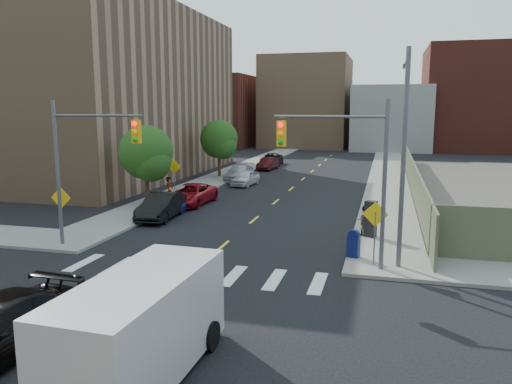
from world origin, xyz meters
The scene contains 29 objects.
ground centered at (0.00, 0.00, 0.00)m, with size 160.00×160.00×0.00m, color black.
sidewalk_nw centered at (-7.75, 41.50, 0.07)m, with size 3.50×73.00×0.15m, color gray.
sidewalk_ne centered at (7.75, 41.50, 0.07)m, with size 3.50×73.00×0.15m, color gray.
fence_north centered at (9.60, 28.00, 1.25)m, with size 0.12×44.00×2.50m, color #555B40.
building_nw centered at (-22.00, 30.00, 8.00)m, with size 22.00×30.00×16.00m, color #8C6B4C.
bg_bldg_west centered at (-22.00, 70.00, 6.00)m, with size 14.00×18.00×12.00m, color #592319.
bg_bldg_midwest centered at (-6.00, 72.00, 7.50)m, with size 14.00×16.00×15.00m, color #8C6B4C.
bg_bldg_center centered at (8.00, 70.00, 5.00)m, with size 12.00×16.00×10.00m, color gray.
bg_bldg_east centered at (22.00, 72.00, 8.00)m, with size 18.00×18.00×16.00m, color #592319.
signal_nw centered at (-5.98, 6.00, 4.53)m, with size 4.59×0.30×7.00m.
signal_ne centered at (5.98, 6.00, 4.53)m, with size 4.59×0.30×7.00m.
streetlight_ne centered at (8.20, 6.90, 5.22)m, with size 0.25×3.70×9.00m.
warn_sign_nw centered at (-7.80, 6.50, 1.99)m, with size 1.06×0.06×2.83m.
warn_sign_ne centered at (7.20, 6.50, 1.99)m, with size 1.06×0.06×2.83m.
warn_sign_midwest centered at (-7.80, 20.00, 1.99)m, with size 1.06×0.06×2.83m.
tree_west_near centered at (-8.00, 16.05, 3.48)m, with size 3.66×3.64×5.52m.
tree_west_far centered at (-8.00, 31.05, 3.48)m, with size 3.66×3.64×5.52m.
parked_car_blue centered at (-5.50, 13.37, 0.62)m, with size 1.46×3.64×1.24m, color navy.
parked_car_black centered at (-5.50, 12.88, 0.78)m, with size 1.64×4.71×1.55m, color black.
parked_car_red centered at (-5.50, 17.54, 0.71)m, with size 2.36×5.11×1.42m, color #A1101B.
parked_car_silver centered at (-5.50, 29.36, 0.73)m, with size 2.06×5.06×1.47m, color #A6A7AD.
parked_car_white centered at (-4.20, 26.81, 0.66)m, with size 1.56×3.89×1.32m, color silver.
parked_car_maroon centered at (-4.86, 38.09, 0.66)m, with size 1.39×3.99×1.31m, color #380B0D.
parked_car_grey centered at (-5.50, 42.64, 0.68)m, with size 2.27×4.92×1.37m, color black.
cargo_van centered at (1.89, -3.69, 1.38)m, with size 2.55×5.81×2.63m.
mailbox centered at (6.30, 7.34, 0.75)m, with size 0.59×0.50×1.24m.
payphone centered at (6.89, 11.16, 1.07)m, with size 0.55×0.45×1.85m, color black.
pedestrian_west centered at (-6.48, 16.25, 1.11)m, with size 0.70×0.46×1.93m, color gray.
pedestrian_east centered at (6.55, 11.40, 0.92)m, with size 0.75×0.58×1.53m, color gray.
Camera 1 is at (7.53, -14.27, 6.66)m, focal length 35.00 mm.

